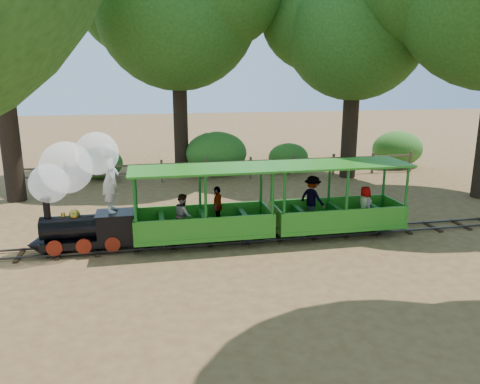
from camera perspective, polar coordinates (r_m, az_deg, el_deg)
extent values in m
plane|color=olive|center=(13.71, 4.54, -5.64)|extent=(90.00, 90.00, 0.00)
cube|color=#3F3D3A|center=(13.42, 4.89, -5.77)|extent=(22.00, 0.05, 0.05)
cube|color=#3F3D3A|center=(13.96, 4.21, -4.95)|extent=(22.00, 0.05, 0.05)
cube|color=#382314|center=(13.71, 4.54, -5.55)|extent=(0.12, 1.00, 0.05)
cube|color=#382314|center=(13.30, -16.82, -6.76)|extent=(0.12, 1.00, 0.05)
cube|color=#382314|center=(15.77, 22.34, -3.94)|extent=(0.12, 1.00, 0.05)
cube|color=black|center=(13.23, -17.82, -5.68)|extent=(2.46, 0.78, 0.20)
cylinder|color=black|center=(13.16, -19.65, -4.04)|extent=(1.56, 0.63, 0.63)
cylinder|color=black|center=(13.11, -22.51, -1.82)|extent=(0.18, 0.18, 0.49)
sphere|color=#AD8E29|center=(13.05, -19.53, -2.63)|extent=(0.29, 0.29, 0.29)
cylinder|color=#AD8E29|center=(13.09, -20.75, -2.59)|extent=(0.11, 0.11, 0.11)
cube|color=black|center=(13.03, -14.78, -3.87)|extent=(1.01, 0.78, 0.61)
cube|color=black|center=(12.94, -14.87, -2.48)|extent=(1.06, 0.85, 0.04)
cone|color=black|center=(13.47, -23.51, -5.95)|extent=(0.50, 0.72, 0.72)
cylinder|color=#AD8E29|center=(13.27, -23.18, -3.71)|extent=(0.11, 0.16, 0.16)
cylinder|color=maroon|center=(12.99, -21.70, -6.39)|extent=(0.40, 0.07, 0.40)
cylinder|color=maroon|center=(13.74, -21.13, -5.23)|extent=(0.40, 0.07, 0.40)
cylinder|color=maroon|center=(12.87, -18.50, -6.30)|extent=(0.40, 0.07, 0.40)
cylinder|color=maroon|center=(13.62, -18.11, -5.13)|extent=(0.40, 0.07, 0.40)
cylinder|color=maroon|center=(12.79, -15.26, -6.18)|extent=(0.40, 0.07, 0.40)
cylinder|color=maroon|center=(13.55, -15.06, -5.01)|extent=(0.40, 0.07, 0.40)
sphere|color=white|center=(12.99, -22.25, 0.97)|extent=(1.01, 1.01, 1.01)
sphere|color=white|center=(12.88, -20.42, 2.81)|extent=(1.34, 1.34, 1.34)
sphere|color=white|center=(12.77, -17.04, 4.52)|extent=(1.12, 1.12, 1.12)
imported|color=silver|center=(12.81, -15.52, 1.65)|extent=(0.46, 0.68, 1.83)
cube|color=#2C851D|center=(13.20, -4.49, -4.86)|extent=(3.80, 1.45, 0.11)
cube|color=#16621B|center=(13.24, -4.48, -5.41)|extent=(3.42, 0.56, 0.16)
cube|color=#2C851D|center=(12.45, -4.13, -4.41)|extent=(3.80, 0.07, 0.56)
cube|color=#2C851D|center=(13.74, -4.86, -2.62)|extent=(3.80, 0.07, 0.56)
cube|color=#2C851D|center=(12.73, -4.64, 2.78)|extent=(3.97, 1.62, 0.06)
cylinder|color=#16621B|center=(12.22, -12.65, -2.33)|extent=(0.08, 0.08, 1.79)
cylinder|color=#16621B|center=(13.49, -12.56, -0.76)|extent=(0.08, 0.08, 1.79)
cylinder|color=#16621B|center=(12.64, 3.98, -1.46)|extent=(0.08, 0.08, 1.79)
cylinder|color=#16621B|center=(13.88, 2.55, -0.02)|extent=(0.08, 0.08, 1.79)
cube|color=#16621B|center=(13.03, -9.51, -3.97)|extent=(0.13, 1.23, 0.45)
cube|color=#16621B|center=(13.11, -4.51, -3.70)|extent=(0.13, 1.23, 0.45)
cube|color=#16621B|center=(13.28, 0.38, -3.42)|extent=(0.13, 1.23, 0.45)
cylinder|color=black|center=(12.79, -9.72, -6.08)|extent=(0.31, 0.07, 0.31)
cylinder|color=black|center=(13.51, -9.83, -4.98)|extent=(0.31, 0.07, 0.31)
cylinder|color=black|center=(13.06, 1.05, -5.43)|extent=(0.31, 0.07, 0.31)
cylinder|color=black|center=(13.77, 0.37, -4.39)|extent=(0.31, 0.07, 0.31)
imported|color=gray|center=(12.66, -6.94, -2.76)|extent=(0.49, 0.60, 1.15)
imported|color=gray|center=(13.37, -2.76, -1.72)|extent=(0.49, 0.74, 1.16)
cube|color=#2C851D|center=(14.18, 11.62, -3.74)|extent=(3.80, 1.45, 0.11)
cube|color=#16621B|center=(14.23, 11.59, -4.26)|extent=(3.42, 0.56, 0.16)
cube|color=#2C851D|center=(13.49, 12.80, -3.25)|extent=(3.80, 0.07, 0.56)
cube|color=#2C851D|center=(14.69, 10.66, -1.70)|extent=(3.80, 0.07, 0.56)
cube|color=#2C851D|center=(13.75, 11.99, 3.37)|extent=(3.97, 1.62, 0.06)
cylinder|color=#16621B|center=(12.73, 5.43, -1.38)|extent=(0.08, 0.08, 1.79)
cylinder|color=#16621B|center=(13.96, 3.88, 0.05)|extent=(0.08, 0.08, 1.79)
cylinder|color=#16621B|center=(14.19, 19.59, -0.53)|extent=(0.08, 0.08, 1.79)
cylinder|color=#16621B|center=(15.29, 17.10, 0.70)|extent=(0.08, 0.08, 1.79)
cube|color=#16621B|center=(13.71, 7.27, -2.97)|extent=(0.13, 1.23, 0.45)
cube|color=#16621B|center=(14.10, 11.67, -2.66)|extent=(0.13, 1.23, 0.45)
cube|color=#16621B|center=(14.58, 15.81, -2.36)|extent=(0.13, 1.23, 0.45)
cylinder|color=black|center=(13.46, 7.42, -4.96)|extent=(0.31, 0.07, 0.31)
cylinder|color=black|center=(14.14, 6.44, -3.97)|extent=(0.31, 0.07, 0.31)
cylinder|color=black|center=(14.40, 16.66, -4.16)|extent=(0.31, 0.07, 0.31)
cylinder|color=black|center=(15.04, 15.32, -3.29)|extent=(0.31, 0.07, 0.31)
imported|color=gray|center=(14.04, 8.81, -0.72)|extent=(0.88, 0.99, 1.34)
imported|color=gray|center=(14.01, 14.96, -1.55)|extent=(0.41, 0.58, 1.11)
cylinder|color=#2D2116|center=(19.20, -26.17, 5.20)|extent=(0.70, 0.70, 4.24)
cylinder|color=#2D2116|center=(22.10, -7.21, 7.32)|extent=(0.66, 0.66, 4.07)
cylinder|color=#2D2116|center=(21.96, -7.48, 15.63)|extent=(0.50, 0.50, 2.33)
sphere|color=#214B17|center=(22.13, -7.68, 21.45)|extent=(7.21, 7.21, 7.21)
cylinder|color=#2D2116|center=(22.06, 13.17, 6.43)|extent=(0.72, 0.72, 3.60)
cylinder|color=#2D2116|center=(21.87, 13.60, 13.78)|extent=(0.54, 0.54, 2.06)
sphere|color=#214B17|center=(21.96, 13.91, 18.90)|extent=(6.23, 6.23, 6.23)
sphere|color=#214B17|center=(21.91, 19.09, 20.63)|extent=(4.67, 4.67, 4.67)
sphere|color=#214B17|center=(22.49, 9.31, 20.60)|extent=(4.99, 4.99, 4.99)
cube|color=brown|center=(21.50, -25.70, 1.67)|extent=(0.10, 0.10, 1.00)
cube|color=brown|center=(21.09, -20.44, 1.97)|extent=(0.10, 0.10, 1.00)
cube|color=brown|center=(20.86, -15.01, 2.26)|extent=(0.10, 0.10, 1.00)
cube|color=brown|center=(20.82, -9.51, 2.53)|extent=(0.10, 0.10, 1.00)
cube|color=brown|center=(20.97, -4.04, 2.77)|extent=(0.10, 0.10, 1.00)
cube|color=brown|center=(21.31, 1.30, 2.99)|extent=(0.10, 0.10, 1.00)
cube|color=brown|center=(21.83, 6.44, 3.17)|extent=(0.10, 0.10, 1.00)
cube|color=brown|center=(22.51, 11.31, 3.32)|extent=(0.10, 0.10, 1.00)
cube|color=brown|center=(23.35, 15.85, 3.44)|extent=(0.10, 0.10, 1.00)
cube|color=brown|center=(24.32, 20.06, 3.53)|extent=(0.10, 0.10, 1.00)
cube|color=brown|center=(21.06, -1.35, 3.68)|extent=(18.00, 0.06, 0.08)
cube|color=brown|center=(21.13, -1.35, 2.75)|extent=(18.00, 0.06, 0.08)
ellipsoid|color=#2D6B1E|center=(22.15, -16.74, 3.38)|extent=(2.06, 1.59, 1.43)
ellipsoid|color=#2D6B1E|center=(22.23, -2.91, 4.77)|extent=(2.91, 2.24, 2.02)
ellipsoid|color=#2D6B1E|center=(23.07, 5.91, 4.25)|extent=(1.98, 1.52, 1.37)
ellipsoid|color=#2D6B1E|center=(25.36, 18.63, 5.00)|extent=(2.63, 2.03, 1.82)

